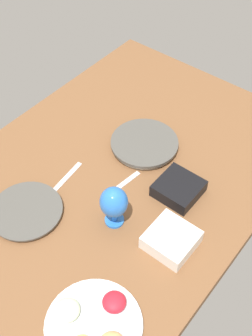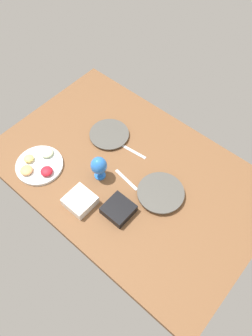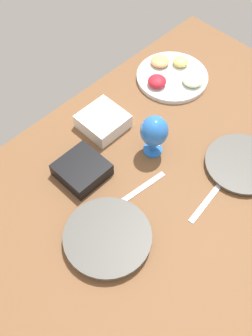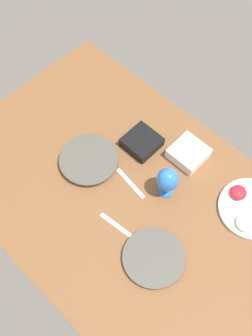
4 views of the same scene
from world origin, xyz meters
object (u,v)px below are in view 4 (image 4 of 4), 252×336
(dinner_plate_left, at_px, (154,258))
(square_bowl_white, at_px, (188,153))
(fruit_platter, at_px, (252,208))
(dinner_plate_right, at_px, (89,160))
(hurricane_glass_blue, at_px, (167,180))
(square_bowl_black, at_px, (142,142))

(dinner_plate_left, relative_size, square_bowl_white, 1.67)
(fruit_platter, bearing_deg, dinner_plate_right, 25.72)
(hurricane_glass_blue, relative_size, square_bowl_black, 1.09)
(dinner_plate_left, height_order, hurricane_glass_blue, hurricane_glass_blue)
(fruit_platter, relative_size, square_bowl_white, 1.88)
(fruit_platter, height_order, hurricane_glass_blue, hurricane_glass_blue)
(dinner_plate_left, distance_m, dinner_plate_right, 0.52)
(dinner_plate_right, relative_size, hurricane_glass_blue, 1.63)
(dinner_plate_right, height_order, square_bowl_black, square_bowl_black)
(square_bowl_black, bearing_deg, square_bowl_white, -152.17)
(dinner_plate_right, height_order, fruit_platter, fruit_platter)
(hurricane_glass_blue, height_order, square_bowl_black, hurricane_glass_blue)
(square_bowl_black, bearing_deg, hurricane_glass_blue, 156.91)
(dinner_plate_left, relative_size, dinner_plate_right, 0.94)
(dinner_plate_right, relative_size, fruit_platter, 0.94)
(square_bowl_white, bearing_deg, fruit_platter, 177.80)
(dinner_plate_left, height_order, dinner_plate_right, dinner_plate_right)
(fruit_platter, relative_size, hurricane_glass_blue, 1.73)
(square_bowl_black, bearing_deg, fruit_platter, -170.99)
(square_bowl_white, bearing_deg, square_bowl_black, 27.83)
(square_bowl_white, relative_size, square_bowl_black, 1.00)
(dinner_plate_right, relative_size, square_bowl_white, 1.77)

